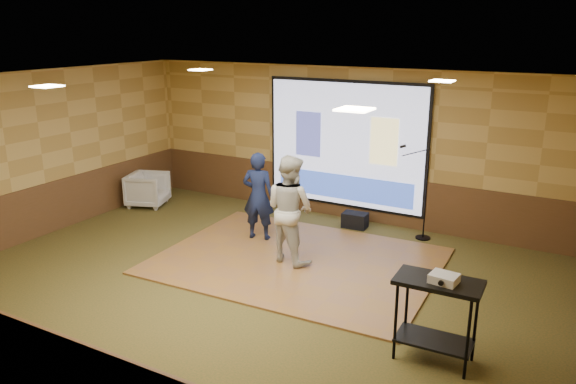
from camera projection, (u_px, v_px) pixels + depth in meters
The scene contains 18 objects.
ground at pixel (252, 282), 8.52m from camera, with size 9.00×9.00×0.00m, color #303B1A.
room_shell at pixel (249, 147), 7.93m from camera, with size 9.04×7.04×3.02m.
wainscot_back at pixel (345, 194), 11.30m from camera, with size 9.00×0.04×0.95m, color #50341A.
wainscot_front at pixel (58, 375), 5.47m from camera, with size 9.00×0.04×0.95m, color #50341A.
wainscot_left at pixel (49, 208), 10.48m from camera, with size 0.04×7.00×0.95m, color #50341A.
projector_screen at pixel (345, 146), 10.98m from camera, with size 3.32×0.06×2.52m.
downlight_nw at pixel (200, 70), 10.21m from camera, with size 0.32×0.32×0.02m, color beige.
downlight_ne at pixel (442, 81), 8.16m from camera, with size 0.32×0.32×0.02m, color beige.
downlight_sw at pixel (47, 86), 7.45m from camera, with size 0.32×0.32×0.02m, color beige.
downlight_se at pixel (355, 109), 5.39m from camera, with size 0.32×0.32×0.02m, color beige.
dance_floor at pixel (297, 261), 9.26m from camera, with size 4.44×3.38×0.03m, color brown.
player_left at pixel (258, 196), 9.99m from camera, with size 0.58×0.38×1.59m, color #151E42.
player_right at pixel (290, 209), 9.01m from camera, with size 0.86×0.67×1.77m, color beige.
av_table at pixel (437, 304), 6.35m from camera, with size 0.96×0.51×1.01m.
projector at pixel (444, 278), 6.20m from camera, with size 0.29×0.25×0.10m, color silver.
mic_stand at pixel (422, 212), 10.17m from camera, with size 0.67×0.27×1.71m.
banquet_chair at pixel (148, 189), 12.06m from camera, with size 0.77×0.79×0.72m, color gray.
duffel_bag at pixel (355, 220), 10.80m from camera, with size 0.47×0.31×0.29m, color black.
Camera 1 is at (4.27, -6.53, 3.75)m, focal length 35.00 mm.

